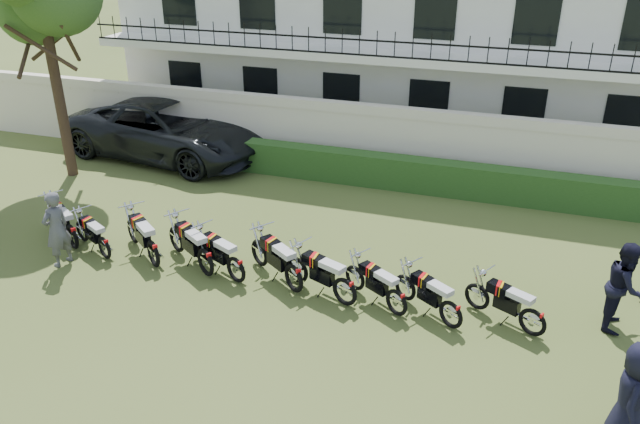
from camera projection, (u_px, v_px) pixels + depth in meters
The scene contains 18 objects.
ground at pixel (274, 309), 13.25m from camera, with size 100.00×100.00×0.00m, color #455522.
perimeter_wall at pixel (368, 139), 19.59m from camera, with size 30.00×0.35×2.30m.
hedge at pixel (393, 172), 18.91m from camera, with size 18.00×0.60×1.00m, color #204619.
building at pixel (410, 27), 23.58m from camera, with size 20.40×9.60×7.40m.
motorcycle_0 at pixel (71, 231), 15.39m from camera, with size 1.77×1.16×1.10m.
motorcycle_1 at pixel (104, 243), 14.97m from camera, with size 1.62×0.94×0.98m.
motorcycle_2 at pixel (153, 248), 14.59m from camera, with size 1.72×1.36×1.14m.
motorcycle_3 at pixel (205, 256), 14.23m from camera, with size 1.82×1.24×1.15m.
motorcycle_4 at pixel (236, 264), 13.98m from camera, with size 1.81×0.98×1.07m.
motorcycle_5 at pixel (294, 272), 13.61m from camera, with size 1.76×1.28×1.13m.
motorcycle_6 at pixel (345, 285), 13.15m from camera, with size 1.90×0.93×1.10m.
motorcycle_7 at pixel (397, 297), 12.84m from camera, with size 1.62×1.06×1.01m.
motorcycle_8 at pixel (451, 308), 12.44m from camera, with size 1.61×1.11×1.02m.
motorcycle_9 at pixel (534, 316), 12.21m from camera, with size 1.69×0.97×1.02m.
suv at pixel (168, 129), 21.13m from camera, with size 3.23×7.01×1.95m, color black.
inspector at pixel (57, 229), 14.56m from camera, with size 0.68×0.45×1.87m, color #5B5B60.
officer_0 at pixel (633, 397), 9.50m from camera, with size 0.92×0.60×1.89m, color black.
officer_4 at pixel (624, 286), 12.31m from camera, with size 0.92×0.72×1.89m, color black.
Camera 1 is at (4.41, -10.17, 7.60)m, focal length 35.00 mm.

